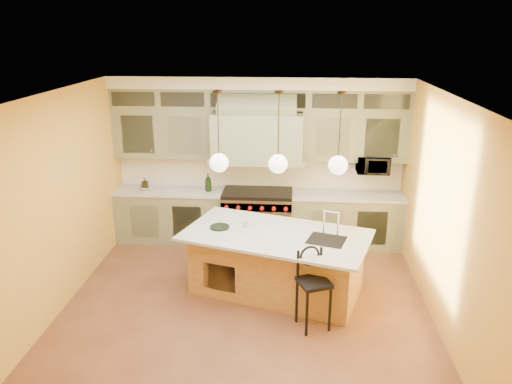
# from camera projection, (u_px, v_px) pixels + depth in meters

# --- Properties ---
(floor) EXTENTS (5.00, 5.00, 0.00)m
(floor) POSITION_uv_depth(u_px,v_px,m) (246.00, 305.00, 6.91)
(floor) COLOR #57311D
(floor) RESTS_ON ground
(ceiling) EXTENTS (5.00, 5.00, 0.00)m
(ceiling) POSITION_uv_depth(u_px,v_px,m) (245.00, 95.00, 5.99)
(ceiling) COLOR white
(ceiling) RESTS_ON wall_back
(wall_back) EXTENTS (5.00, 0.00, 5.00)m
(wall_back) POSITION_uv_depth(u_px,v_px,m) (259.00, 159.00, 8.82)
(wall_back) COLOR gold
(wall_back) RESTS_ON ground
(wall_front) EXTENTS (5.00, 0.00, 5.00)m
(wall_front) POSITION_uv_depth(u_px,v_px,m) (216.00, 313.00, 4.09)
(wall_front) COLOR gold
(wall_front) RESTS_ON ground
(wall_left) EXTENTS (0.00, 5.00, 5.00)m
(wall_left) POSITION_uv_depth(u_px,v_px,m) (59.00, 203.00, 6.63)
(wall_left) COLOR gold
(wall_left) RESTS_ON ground
(wall_right) EXTENTS (0.00, 5.00, 5.00)m
(wall_right) POSITION_uv_depth(u_px,v_px,m) (443.00, 213.00, 6.27)
(wall_right) COLOR gold
(wall_right) RESTS_ON ground
(back_cabinetry) EXTENTS (5.00, 0.77, 2.90)m
(back_cabinetry) POSITION_uv_depth(u_px,v_px,m) (258.00, 164.00, 8.57)
(back_cabinetry) COLOR gray
(back_cabinetry) RESTS_ON floor
(range) EXTENTS (1.20, 0.74, 0.96)m
(range) POSITION_uv_depth(u_px,v_px,m) (257.00, 217.00, 8.79)
(range) COLOR silver
(range) RESTS_ON floor
(kitchen_island) EXTENTS (2.84, 2.05, 1.35)m
(kitchen_island) POSITION_uv_depth(u_px,v_px,m) (277.00, 261.00, 7.16)
(kitchen_island) COLOR #976335
(kitchen_island) RESTS_ON floor
(counter_stool) EXTENTS (0.49, 0.49, 1.07)m
(counter_stool) POSITION_uv_depth(u_px,v_px,m) (313.00, 284.00, 6.27)
(counter_stool) COLOR black
(counter_stool) RESTS_ON floor
(microwave) EXTENTS (0.54, 0.37, 0.30)m
(microwave) POSITION_uv_depth(u_px,v_px,m) (373.00, 165.00, 8.44)
(microwave) COLOR black
(microwave) RESTS_ON back_cabinetry
(oil_bottle_a) EXTENTS (0.13, 0.13, 0.31)m
(oil_bottle_a) POSITION_uv_depth(u_px,v_px,m) (208.00, 182.00, 8.67)
(oil_bottle_a) COLOR black
(oil_bottle_a) RESTS_ON back_cabinetry
(oil_bottle_b) EXTENTS (0.10, 0.10, 0.21)m
(oil_bottle_b) POSITION_uv_depth(u_px,v_px,m) (145.00, 184.00, 8.76)
(oil_bottle_b) COLOR black
(oil_bottle_b) RESTS_ON back_cabinetry
(fruit_bowl) EXTENTS (0.28, 0.28, 0.07)m
(fruit_bowl) POSITION_uv_depth(u_px,v_px,m) (146.00, 188.00, 8.78)
(fruit_bowl) COLOR silver
(fruit_bowl) RESTS_ON back_cabinetry
(cup) EXTENTS (0.09, 0.09, 0.08)m
(cup) POSITION_uv_depth(u_px,v_px,m) (246.00, 224.00, 7.19)
(cup) COLOR beige
(cup) RESTS_ON kitchen_island
(pendant_left) EXTENTS (0.26, 0.26, 1.11)m
(pendant_left) POSITION_uv_depth(u_px,v_px,m) (219.00, 161.00, 6.75)
(pendant_left) COLOR #2D2319
(pendant_left) RESTS_ON ceiling
(pendant_center) EXTENTS (0.26, 0.26, 1.11)m
(pendant_center) POSITION_uv_depth(u_px,v_px,m) (278.00, 162.00, 6.69)
(pendant_center) COLOR #2D2319
(pendant_center) RESTS_ON ceiling
(pendant_right) EXTENTS (0.26, 0.26, 1.11)m
(pendant_right) POSITION_uv_depth(u_px,v_px,m) (338.00, 163.00, 6.63)
(pendant_right) COLOR #2D2319
(pendant_right) RESTS_ON ceiling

